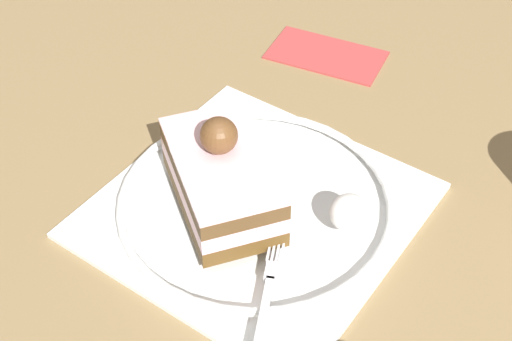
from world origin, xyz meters
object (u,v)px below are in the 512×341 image
Objects in this scene: folded_napkin at (326,54)px; whipped_cream_dollop at (350,213)px; fork at (268,294)px; dessert_plate at (256,205)px; cake_slice at (222,178)px.

whipped_cream_dollop is at bearing 139.11° from folded_napkin.
fork is 0.85× the size of folded_napkin.
dessert_plate is 0.08m from whipped_cream_dollop.
folded_napkin is (0.11, -0.22, -0.04)m from cake_slice.
cake_slice is 1.40× the size of fork.
dessert_plate is at bearing -122.01° from cake_slice.
cake_slice is at bearing 34.69° from whipped_cream_dollop.
cake_slice reaches higher than fork.
folded_napkin is (0.12, -0.20, -0.01)m from dessert_plate.
whipped_cream_dollop reaches higher than fork.
cake_slice is 4.43× the size of whipped_cream_dollop.
whipped_cream_dollop is 0.27× the size of folded_napkin.
fork is at bearing 128.02° from folded_napkin.
folded_napkin is (0.19, -0.17, -0.03)m from whipped_cream_dollop.
fork is at bearing 159.91° from cake_slice.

